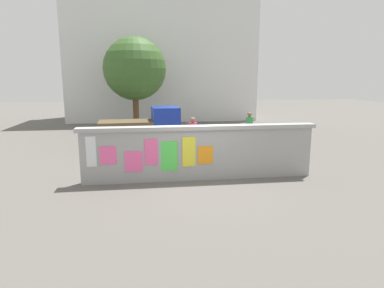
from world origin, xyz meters
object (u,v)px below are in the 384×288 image
(person_bystander, at_px, (249,126))
(person_walking, at_px, (193,133))
(tree_roadside, at_px, (135,69))
(motorcycle, at_px, (158,157))
(bicycle_near, at_px, (224,158))
(auto_rickshaw_truck, at_px, (144,128))

(person_bystander, bearing_deg, person_walking, -149.78)
(person_walking, relative_size, tree_roadside, 0.29)
(motorcycle, height_order, tree_roadside, tree_roadside)
(bicycle_near, bearing_deg, person_bystander, 59.97)
(bicycle_near, xyz_separation_m, person_bystander, (2.06, 3.56, 0.62))
(person_walking, xyz_separation_m, person_bystander, (2.90, 1.69, 0.00))
(tree_roadside, bearing_deg, auto_rickshaw_truck, -85.62)
(motorcycle, bearing_deg, person_walking, 51.37)
(person_walking, bearing_deg, person_bystander, 30.22)
(person_walking, bearing_deg, tree_roadside, 106.17)
(auto_rickshaw_truck, xyz_separation_m, motorcycle, (0.45, -4.03, -0.44))
(bicycle_near, relative_size, person_bystander, 1.05)
(bicycle_near, height_order, person_walking, person_walking)
(person_bystander, relative_size, tree_roadside, 0.29)
(bicycle_near, bearing_deg, auto_rickshaw_truck, 124.76)
(person_bystander, bearing_deg, auto_rickshaw_truck, 174.54)
(auto_rickshaw_truck, bearing_deg, person_walking, -47.96)
(person_bystander, bearing_deg, motorcycle, -141.00)
(motorcycle, height_order, person_walking, person_walking)
(tree_roadside, bearing_deg, motorcycle, -84.85)
(auto_rickshaw_truck, height_order, motorcycle, auto_rickshaw_truck)
(motorcycle, distance_m, tree_roadside, 10.75)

